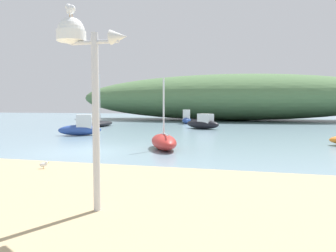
{
  "coord_description": "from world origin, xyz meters",
  "views": [
    {
      "loc": [
        6.63,
        -12.07,
        1.99
      ],
      "look_at": [
        2.53,
        3.99,
        0.88
      ],
      "focal_mm": 32.95,
      "sensor_mm": 36.0,
      "label": 1
    }
  ],
  "objects_px": {
    "mast_structure": "(81,53)",
    "seagull_on_radar": "(70,9)",
    "motorboat_near_shore": "(81,128)",
    "seagull_near_waterline": "(44,164)",
    "motorboat_east_reach": "(203,123)",
    "sailboat_far_left": "(164,141)",
    "motorboat_by_sandbar": "(187,119)",
    "sailboat_mid_channel": "(100,123)"
  },
  "relations": [
    {
      "from": "mast_structure",
      "to": "seagull_on_radar",
      "type": "relative_size",
      "value": 9.96
    },
    {
      "from": "motorboat_near_shore",
      "to": "seagull_near_waterline",
      "type": "bearing_deg",
      "value": -64.77
    },
    {
      "from": "seagull_on_radar",
      "to": "motorboat_near_shore",
      "type": "distance_m",
      "value": 16.0
    },
    {
      "from": "motorboat_east_reach",
      "to": "sailboat_far_left",
      "type": "relative_size",
      "value": 1.06
    },
    {
      "from": "motorboat_east_reach",
      "to": "motorboat_by_sandbar",
      "type": "distance_m",
      "value": 7.55
    },
    {
      "from": "seagull_near_waterline",
      "to": "seagull_on_radar",
      "type": "bearing_deg",
      "value": -46.37
    },
    {
      "from": "motorboat_east_reach",
      "to": "motorboat_by_sandbar",
      "type": "height_order",
      "value": "motorboat_by_sandbar"
    },
    {
      "from": "seagull_on_radar",
      "to": "motorboat_east_reach",
      "type": "bearing_deg",
      "value": 91.86
    },
    {
      "from": "motorboat_by_sandbar",
      "to": "motorboat_near_shore",
      "type": "relative_size",
      "value": 0.89
    },
    {
      "from": "seagull_on_radar",
      "to": "sailboat_far_left",
      "type": "relative_size",
      "value": 0.1
    },
    {
      "from": "motorboat_by_sandbar",
      "to": "seagull_near_waterline",
      "type": "xyz_separation_m",
      "value": [
        0.79,
        -25.51,
        -0.23
      ]
    },
    {
      "from": "motorboat_near_shore",
      "to": "mast_structure",
      "type": "bearing_deg",
      "value": -59.73
    },
    {
      "from": "motorboat_by_sandbar",
      "to": "seagull_near_waterline",
      "type": "height_order",
      "value": "motorboat_by_sandbar"
    },
    {
      "from": "motorboat_east_reach",
      "to": "seagull_on_radar",
      "type": "bearing_deg",
      "value": -88.14
    },
    {
      "from": "motorboat_by_sandbar",
      "to": "sailboat_mid_channel",
      "type": "relative_size",
      "value": 0.52
    },
    {
      "from": "sailboat_far_left",
      "to": "motorboat_by_sandbar",
      "type": "bearing_deg",
      "value": 97.9
    },
    {
      "from": "mast_structure",
      "to": "seagull_near_waterline",
      "type": "height_order",
      "value": "mast_structure"
    },
    {
      "from": "sailboat_far_left",
      "to": "seagull_near_waterline",
      "type": "xyz_separation_m",
      "value": [
        -1.93,
        -5.9,
        -0.04
      ]
    },
    {
      "from": "motorboat_by_sandbar",
      "to": "motorboat_near_shore",
      "type": "bearing_deg",
      "value": -106.38
    },
    {
      "from": "sailboat_mid_channel",
      "to": "sailboat_far_left",
      "type": "xyz_separation_m",
      "value": [
        9.83,
        -13.24,
        0.08
      ]
    },
    {
      "from": "motorboat_east_reach",
      "to": "sailboat_mid_channel",
      "type": "bearing_deg",
      "value": 176.24
    },
    {
      "from": "sailboat_mid_channel",
      "to": "sailboat_far_left",
      "type": "height_order",
      "value": "sailboat_mid_channel"
    },
    {
      "from": "mast_structure",
      "to": "motorboat_east_reach",
      "type": "height_order",
      "value": "mast_structure"
    },
    {
      "from": "mast_structure",
      "to": "motorboat_by_sandbar",
      "type": "relative_size",
      "value": 1.28
    },
    {
      "from": "mast_structure",
      "to": "motorboat_near_shore",
      "type": "relative_size",
      "value": 1.13
    },
    {
      "from": "seagull_on_radar",
      "to": "seagull_near_waterline",
      "type": "xyz_separation_m",
      "value": [
        -2.67,
        2.8,
        -3.28
      ]
    },
    {
      "from": "mast_structure",
      "to": "seagull_on_radar",
      "type": "xyz_separation_m",
      "value": [
        -0.19,
        0.01,
        0.74
      ]
    },
    {
      "from": "seagull_near_waterline",
      "to": "motorboat_by_sandbar",
      "type": "bearing_deg",
      "value": 91.78
    },
    {
      "from": "seagull_on_radar",
      "to": "sailboat_far_left",
      "type": "height_order",
      "value": "seagull_on_radar"
    },
    {
      "from": "motorboat_by_sandbar",
      "to": "sailboat_mid_channel",
      "type": "bearing_deg",
      "value": -138.07
    },
    {
      "from": "sailboat_mid_channel",
      "to": "sailboat_far_left",
      "type": "relative_size",
      "value": 1.53
    },
    {
      "from": "seagull_on_radar",
      "to": "sailboat_mid_channel",
      "type": "height_order",
      "value": "sailboat_mid_channel"
    },
    {
      "from": "motorboat_east_reach",
      "to": "motorboat_by_sandbar",
      "type": "xyz_separation_m",
      "value": [
        -2.77,
        7.03,
        0.05
      ]
    },
    {
      "from": "motorboat_near_shore",
      "to": "sailboat_far_left",
      "type": "xyz_separation_m",
      "value": [
        7.04,
        -4.94,
        -0.15
      ]
    },
    {
      "from": "motorboat_by_sandbar",
      "to": "sailboat_mid_channel",
      "type": "distance_m",
      "value": 9.55
    },
    {
      "from": "sailboat_far_left",
      "to": "motorboat_east_reach",
      "type": "bearing_deg",
      "value": 89.79
    },
    {
      "from": "motorboat_by_sandbar",
      "to": "motorboat_near_shore",
      "type": "xyz_separation_m",
      "value": [
        -4.31,
        -14.68,
        -0.05
      ]
    },
    {
      "from": "motorboat_east_reach",
      "to": "sailboat_far_left",
      "type": "distance_m",
      "value": 12.59
    },
    {
      "from": "seagull_near_waterline",
      "to": "mast_structure",
      "type": "bearing_deg",
      "value": -44.5
    },
    {
      "from": "seagull_on_radar",
      "to": "motorboat_east_reach",
      "type": "height_order",
      "value": "seagull_on_radar"
    },
    {
      "from": "seagull_on_radar",
      "to": "motorboat_near_shore",
      "type": "bearing_deg",
      "value": 119.69
    },
    {
      "from": "motorboat_near_shore",
      "to": "sailboat_far_left",
      "type": "bearing_deg",
      "value": -35.07
    }
  ]
}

